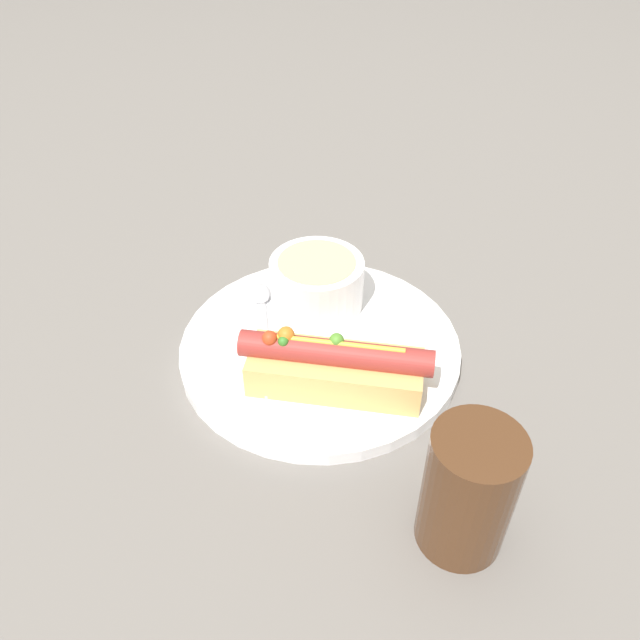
% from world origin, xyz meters
% --- Properties ---
extents(ground_plane, '(4.00, 4.00, 0.00)m').
position_xyz_m(ground_plane, '(0.00, 0.00, 0.00)').
color(ground_plane, slate).
extents(dinner_plate, '(0.29, 0.29, 0.01)m').
position_xyz_m(dinner_plate, '(0.00, 0.00, 0.01)').
color(dinner_plate, white).
rests_on(dinner_plate, ground_plane).
extents(hot_dog, '(0.18, 0.09, 0.06)m').
position_xyz_m(hot_dog, '(0.01, -0.06, 0.04)').
color(hot_dog, '#DBAD60').
rests_on(hot_dog, dinner_plate).
extents(soup_bowl, '(0.10, 0.10, 0.06)m').
position_xyz_m(soup_bowl, '(0.00, 0.06, 0.04)').
color(soup_bowl, white).
rests_on(soup_bowl, dinner_plate).
extents(spoon, '(0.03, 0.17, 0.01)m').
position_xyz_m(spoon, '(-0.06, 0.04, 0.02)').
color(spoon, '#B7B7BC').
rests_on(spoon, dinner_plate).
extents(drinking_glass, '(0.07, 0.07, 0.11)m').
position_xyz_m(drinking_glass, '(0.10, -0.21, 0.06)').
color(drinking_glass, '#4C2D19').
rests_on(drinking_glass, ground_plane).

